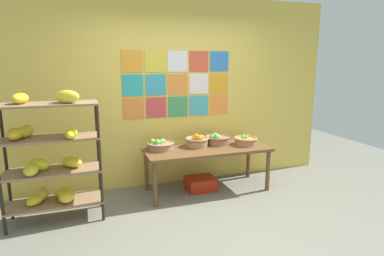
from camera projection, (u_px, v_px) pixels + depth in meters
ground at (221, 234)px, 3.48m from camera, size 9.31×9.31×0.00m
back_wall_with_art at (176, 92)px, 4.76m from camera, size 4.95×0.07×2.76m
banana_shelf_unit at (49, 154)px, 3.63m from camera, size 1.06×0.53×1.53m
display_table at (207, 152)px, 4.56m from camera, size 1.77×0.70×0.63m
fruit_basket_left at (160, 145)px, 4.47m from camera, size 0.38×0.38×0.15m
fruit_basket_centre at (197, 141)px, 4.61m from camera, size 0.34×0.34×0.19m
fruit_basket_right at (217, 139)px, 4.76m from camera, size 0.36×0.36×0.17m
fruit_basket_back_right at (246, 140)px, 4.72m from camera, size 0.34×0.34×0.14m
produce_crate_under_table at (201, 184)px, 4.67m from camera, size 0.40×0.33×0.18m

